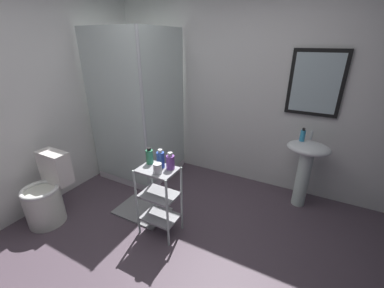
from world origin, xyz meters
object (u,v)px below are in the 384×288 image
Objects in this scene: bath_mat at (142,211)px; conditioner_bottle_purple at (170,162)px; pedestal_sink at (306,161)px; shampoo_bottle_blue at (161,159)px; shower_stall at (143,146)px; body_wash_bottle_green at (150,156)px; rinse_cup at (158,168)px; toilet at (47,195)px; storage_cart at (159,196)px; hand_soap_bottle at (303,135)px.

conditioner_bottle_purple is at bearing -10.01° from bath_mat.
shampoo_bottle_blue reaches higher than pedestal_sink.
shower_stall is at bearing 137.76° from shampoo_bottle_blue.
pedestal_sink is 1.67m from shampoo_bottle_blue.
shampoo_bottle_blue is at bearing -168.07° from conditioner_bottle_purple.
body_wash_bottle_green reaches higher than rinse_cup.
toilet is at bearing -146.54° from pedestal_sink.
storage_cart is 4.01× the size of shampoo_bottle_blue.
bath_mat is at bearing 169.99° from conditioner_bottle_purple.
conditioner_bottle_purple reaches higher than bath_mat.
bath_mat is (-0.38, 0.15, -0.43)m from storage_cart.
shampoo_bottle_blue reaches higher than body_wash_bottle_green.
shower_stall reaches higher than shampoo_bottle_blue.
toilet is 4.59× the size of body_wash_bottle_green.
bath_mat is at bearing -145.42° from hand_soap_bottle.
conditioner_bottle_purple reaches higher than storage_cart.
shower_stall reaches higher than rinse_cup.
bath_mat is at bearing 153.65° from rinse_cup.
rinse_cup is (-1.17, -1.23, 0.21)m from pedestal_sink.
hand_soap_bottle reaches higher than conditioner_bottle_purple.
shower_stall is 12.02× the size of conditioner_bottle_purple.
rinse_cup is at bearing -26.35° from bath_mat.
toilet is 1.46m from conditioner_bottle_purple.
toilet reaches higher than bath_mat.
body_wash_bottle_green is at bearing 155.11° from storage_cart.
conditioner_bottle_purple is (0.24, 0.00, -0.00)m from body_wash_bottle_green.
toilet is at bearing -160.60° from storage_cart.
hand_soap_bottle is 0.25× the size of bath_mat.
toilet is at bearing -159.52° from conditioner_bottle_purple.
storage_cart reaches higher than bath_mat.
conditioner_bottle_purple is 1.73× the size of rinse_cup.
body_wash_bottle_green is 0.22m from rinse_cup.
shampoo_bottle_blue is at bearing -134.42° from hand_soap_bottle.
shower_stall is at bearing 141.36° from conditioner_bottle_purple.
bath_mat is (-0.39, 0.11, -0.81)m from shampoo_bottle_blue.
hand_soap_bottle reaches higher than toilet.
conditioner_bottle_purple is at bearing 20.48° from toilet.
conditioner_bottle_purple is at bearing -132.39° from hand_soap_bottle.
shampoo_bottle_blue reaches higher than toilet.
hand_soap_bottle reaches higher than pedestal_sink.
shower_stall reaches higher than toilet.
body_wash_bottle_green and conditioner_bottle_purple have the same top height.
hand_soap_bottle is at bearing 34.58° from bath_mat.
storage_cart is at bearing -44.11° from shower_stall.
body_wash_bottle_green is 0.28× the size of bath_mat.
body_wash_bottle_green is 0.85m from bath_mat.
toilet reaches higher than storage_cart.
bath_mat is (0.50, -0.70, -0.45)m from shower_stall.
shower_stall reaches higher than bath_mat.
storage_cart is 0.59m from bath_mat.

